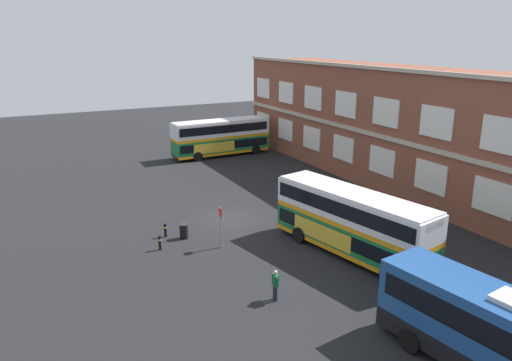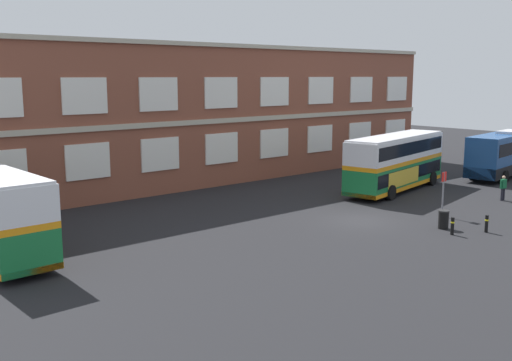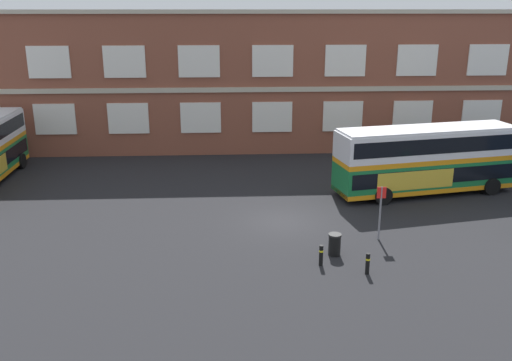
% 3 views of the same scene
% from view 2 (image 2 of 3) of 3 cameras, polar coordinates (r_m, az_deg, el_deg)
% --- Properties ---
extents(ground_plane, '(120.00, 120.00, 0.00)m').
position_cam_2_polar(ground_plane, '(36.69, 7.45, -3.22)').
color(ground_plane, black).
extents(brick_terminal_building, '(48.46, 8.19, 10.69)m').
position_cam_2_polar(brick_terminal_building, '(48.29, -6.25, 6.21)').
color(brick_terminal_building, brown).
rests_on(brick_terminal_building, ground).
extents(double_decker_middle, '(11.29, 4.64, 4.07)m').
position_cam_2_polar(double_decker_middle, '(44.61, 13.20, 1.76)').
color(double_decker_middle, '#197038').
rests_on(double_decker_middle, ground).
extents(touring_coach, '(12.23, 4.17, 3.80)m').
position_cam_2_polar(touring_coach, '(54.58, 22.90, 2.45)').
color(touring_coach, navy).
rests_on(touring_coach, ground).
extents(waiting_passenger, '(0.64, 0.29, 1.70)m').
position_cam_2_polar(waiting_passenger, '(43.52, 22.53, -0.57)').
color(waiting_passenger, black).
rests_on(waiting_passenger, ground).
extents(bus_stand_flag, '(0.44, 0.10, 2.70)m').
position_cam_2_polar(bus_stand_flag, '(37.19, 17.44, -0.84)').
color(bus_stand_flag, slate).
rests_on(bus_stand_flag, ground).
extents(station_litter_bin, '(0.60, 0.60, 1.03)m').
position_cam_2_polar(station_litter_bin, '(34.49, 17.46, -3.56)').
color(station_litter_bin, black).
rests_on(station_litter_bin, ground).
extents(safety_bollard_west, '(0.19, 0.19, 0.95)m').
position_cam_2_polar(safety_bollard_west, '(34.44, 21.15, -3.85)').
color(safety_bollard_west, black).
rests_on(safety_bollard_west, ground).
extents(safety_bollard_east, '(0.19, 0.19, 0.95)m').
position_cam_2_polar(safety_bollard_east, '(33.31, 18.24, -4.13)').
color(safety_bollard_east, black).
rests_on(safety_bollard_east, ground).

